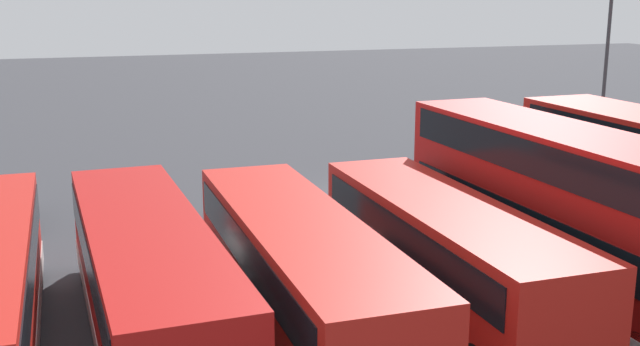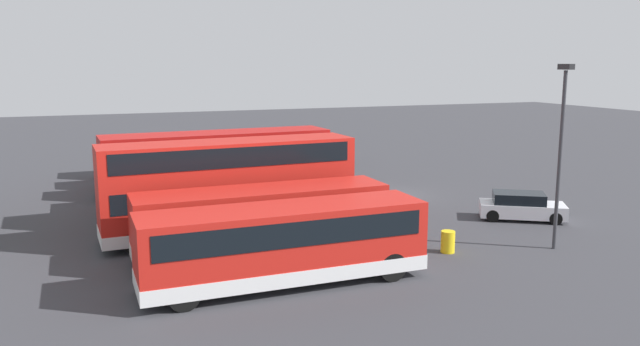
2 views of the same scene
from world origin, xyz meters
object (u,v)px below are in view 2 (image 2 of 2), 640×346
Objects in this scene: bus_single_deck_seventh at (192,158)px; car_hatchback_silver at (521,206)px; bus_double_decker_third at (230,186)px; lamp_post_tall at (561,143)px; bus_single_deck_near_end at (284,242)px; bus_single_deck_sixth at (189,167)px; bus_single_deck_second at (263,220)px; car_small_green at (320,155)px; waste_bin_yellow at (448,242)px; bus_single_deck_far_end at (185,151)px; bus_double_decker_fourth at (219,172)px; bus_single_deck_fifth at (203,177)px.

car_hatchback_silver is (-16.72, -14.13, -0.92)m from bus_single_deck_seventh.
lamp_post_tall is (-7.13, -12.84, 2.26)m from bus_double_decker_third.
bus_single_deck_near_end is 21.40m from bus_single_deck_seventh.
lamp_post_tall reaches higher than bus_single_deck_sixth.
bus_single_deck_second is 17.91m from bus_single_deck_seventh.
car_small_green is at bearing -68.91° from bus_single_deck_seventh.
car_hatchback_silver is at bearing -99.18° from bus_double_decker_third.
bus_single_deck_near_end is 0.91× the size of bus_single_deck_seventh.
bus_double_decker_third reaches higher than bus_single_deck_sixth.
car_small_green is at bearing -23.96° from bus_single_deck_near_end.
lamp_post_tall is at bearing -119.02° from bus_double_decker_third.
lamp_post_tall reaches higher than car_hatchback_silver.
bus_single_deck_seventh is 12.28× the size of waste_bin_yellow.
lamp_post_tall is at bearing -154.50° from bus_single_deck_far_end.
bus_double_decker_fourth is 12.51× the size of waste_bin_yellow.
bus_single_deck_fifth is 2.39× the size of car_small_green.
bus_single_deck_fifth is 16.37m from car_small_green.
car_small_green is 26.03m from lamp_post_tall.
bus_single_deck_second is 24.86m from car_small_green.
waste_bin_yellow is at bearing -81.36° from bus_single_deck_near_end.
bus_double_decker_fourth is 15.92m from car_hatchback_silver.
bus_single_deck_sixth reaches higher than waste_bin_yellow.
car_small_green is at bearing -57.10° from bus_single_deck_sixth.
bus_single_deck_fifth reaches higher than car_hatchback_silver.
bus_double_decker_third reaches higher than waste_bin_yellow.
bus_single_deck_near_end is 0.90× the size of bus_double_decker_third.
bus_double_decker_fourth reaches higher than waste_bin_yellow.
bus_single_deck_fifth is at bearing 174.94° from bus_single_deck_seventh.
waste_bin_yellow is at bearing -148.21° from bus_single_deck_fifth.
bus_double_decker_third reaches higher than bus_single_deck_second.
bus_double_decker_third is at bearing 60.98° from lamp_post_tall.
waste_bin_yellow is at bearing 75.24° from lamp_post_tall.
bus_single_deck_seventh is at bearing -13.27° from bus_single_deck_sixth.
waste_bin_yellow is (1.19, -7.81, -1.15)m from bus_single_deck_near_end.
bus_single_deck_second is 0.92× the size of bus_single_deck_far_end.
bus_double_decker_fourth is at bearing -4.26° from bus_double_decker_third.
bus_single_deck_seventh is at bearing 20.18° from waste_bin_yellow.
bus_single_deck_near_end is 7.13m from bus_double_decker_third.
bus_single_deck_far_end is (21.63, -0.31, 0.00)m from bus_single_deck_second.
bus_single_deck_sixth is 14.11m from car_small_green.
bus_single_deck_fifth is 10.96× the size of waste_bin_yellow.
bus_double_decker_fourth is 1.48× the size of lamp_post_tall.
bus_single_deck_near_end is at bearing 177.05° from bus_single_deck_second.
bus_single_deck_sixth is (18.00, 0.42, 0.00)m from bus_single_deck_near_end.
lamp_post_tall is at bearing -104.76° from waste_bin_yellow.
bus_single_deck_sixth is at bearing 35.58° from lamp_post_tall.
bus_double_decker_third and bus_double_decker_fourth have the same top height.
bus_double_decker_fourth reaches higher than bus_single_deck_sixth.
bus_single_deck_far_end is (25.12, -0.49, 0.00)m from bus_single_deck_near_end.
bus_single_deck_near_end is at bearing -178.66° from bus_single_deck_sixth.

